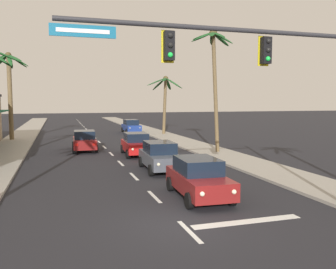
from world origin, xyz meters
The scene contains 13 objects.
ground_plane centered at (0.00, 0.00, 0.00)m, with size 220.00×220.00×0.00m, color #232328.
sidewalk_right centered at (7.80, 20.00, 0.07)m, with size 3.20×110.00×0.14m, color #9E998E.
sidewalk_left centered at (-7.80, 20.00, 0.07)m, with size 3.20×110.00×0.14m, color #9E998E.
lane_markings centered at (0.46, 19.51, 0.00)m, with size 4.28×87.55×0.01m.
traffic_signal_mast centered at (3.31, 0.05, 5.14)m, with size 10.86×0.41×7.06m.
sedan_lead_at_stop_bar centered at (1.75, 2.72, 0.85)m, with size 2.11×4.51×1.68m.
sedan_third_in_queue centered at (1.82, 8.90, 0.85)m, with size 2.07×4.50×1.68m.
sedan_fifth_in_queue centered at (1.72, 15.08, 0.85)m, with size 2.09×4.50×1.68m.
sedan_oncoming_far centered at (-1.84, 18.51, 0.85)m, with size 2.06×4.50×1.68m.
sedan_parked_nearest_kerb centered at (5.07, 33.76, 0.85)m, with size 1.99×4.47×1.68m.
palm_left_third centered at (-8.41, 28.17, 5.99)m, with size 4.17×3.91×8.92m.
palm_right_second centered at (7.60, 14.13, 7.15)m, with size 3.19×3.31×9.47m.
palm_right_third centered at (8.45, 29.83, 5.01)m, with size 4.50×4.17×7.03m.
Camera 1 is at (-3.85, -11.06, 4.10)m, focal length 38.12 mm.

